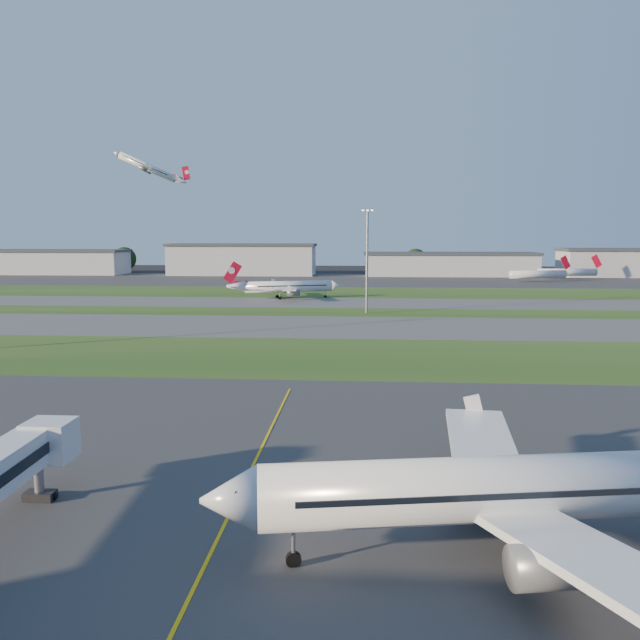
# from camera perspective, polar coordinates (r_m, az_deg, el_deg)

# --- Properties ---
(ground) EXTENTS (700.00, 700.00, 0.00)m
(ground) POSITION_cam_1_polar(r_m,az_deg,el_deg) (52.65, -12.35, -14.13)
(ground) COLOR black
(ground) RESTS_ON ground
(apron_near) EXTENTS (300.00, 70.00, 0.01)m
(apron_near) POSITION_cam_1_polar(r_m,az_deg,el_deg) (52.65, -12.35, -14.12)
(apron_near) COLOR #333335
(apron_near) RESTS_ON ground
(grass_strip_a) EXTENTS (300.00, 34.00, 0.01)m
(grass_strip_a) POSITION_cam_1_polar(r_m,az_deg,el_deg) (101.70, -4.11, -3.27)
(grass_strip_a) COLOR #214316
(grass_strip_a) RESTS_ON ground
(taxiway_a) EXTENTS (300.00, 32.00, 0.01)m
(taxiway_a) POSITION_cam_1_polar(r_m,az_deg,el_deg) (133.98, -2.12, -0.57)
(taxiway_a) COLOR #515154
(taxiway_a) RESTS_ON ground
(grass_strip_b) EXTENTS (300.00, 18.00, 0.01)m
(grass_strip_b) POSITION_cam_1_polar(r_m,az_deg,el_deg) (158.64, -1.15, 0.74)
(grass_strip_b) COLOR #214316
(grass_strip_b) RESTS_ON ground
(taxiway_b) EXTENTS (300.00, 26.00, 0.01)m
(taxiway_b) POSITION_cam_1_polar(r_m,az_deg,el_deg) (180.41, -0.52, 1.60)
(taxiway_b) COLOR #515154
(taxiway_b) RESTS_ON ground
(grass_strip_c) EXTENTS (300.00, 40.00, 0.01)m
(grass_strip_c) POSITION_cam_1_polar(r_m,az_deg,el_deg) (213.16, 0.18, 2.56)
(grass_strip_c) COLOR #214316
(grass_strip_c) RESTS_ON ground
(apron_far) EXTENTS (400.00, 80.00, 0.01)m
(apron_far) POSITION_cam_1_polar(r_m,az_deg,el_deg) (272.86, 1.03, 3.71)
(apron_far) COLOR #333335
(apron_far) RESTS_ON ground
(yellow_line) EXTENTS (0.25, 60.00, 0.02)m
(yellow_line) POSITION_cam_1_polar(r_m,az_deg,el_deg) (51.53, -6.83, -14.50)
(yellow_line) COLOR gold
(yellow_line) RESTS_ON ground
(airliner_parked) EXTENTS (38.33, 32.26, 12.03)m
(airliner_parked) POSITION_cam_1_polar(r_m,az_deg,el_deg) (40.88, 17.93, -14.55)
(airliner_parked) COLOR white
(airliner_parked) RESTS_ON ground
(airliner_taxiing) EXTENTS (32.34, 27.26, 10.42)m
(airliner_taxiing) POSITION_cam_1_polar(r_m,az_deg,el_deg) (191.53, -2.99, 3.05)
(airliner_taxiing) COLOR white
(airliner_taxiing) RESTS_ON ground
(airliner_departing) EXTENTS (31.43, 26.47, 9.85)m
(airliner_departing) POSITION_cam_1_polar(r_m,az_deg,el_deg) (288.17, -15.45, 13.31)
(airliner_departing) COLOR white
(mini_jet_near) EXTENTS (27.60, 11.50, 9.48)m
(mini_jet_near) POSITION_cam_1_polar(r_m,az_deg,el_deg) (274.73, 19.33, 3.98)
(mini_jet_near) COLOR white
(mini_jet_near) RESTS_ON ground
(mini_jet_far) EXTENTS (28.60, 6.08, 9.48)m
(mini_jet_far) POSITION_cam_1_polar(r_m,az_deg,el_deg) (294.16, 21.68, 4.09)
(mini_jet_far) COLOR white
(mini_jet_far) RESTS_ON ground
(light_mast_centre) EXTENTS (3.20, 0.70, 25.80)m
(light_mast_centre) POSITION_cam_1_polar(r_m,az_deg,el_deg) (154.86, 4.33, 6.05)
(light_mast_centre) COLOR gray
(light_mast_centre) RESTS_ON ground
(hangar_far_west) EXTENTS (91.80, 23.00, 12.20)m
(hangar_far_west) POSITION_cam_1_polar(r_m,az_deg,el_deg) (343.85, -24.60, 4.87)
(hangar_far_west) COLOR #ACAEB4
(hangar_far_west) RESTS_ON ground
(hangar_west) EXTENTS (71.40, 23.00, 15.20)m
(hangar_west) POSITION_cam_1_polar(r_m,az_deg,el_deg) (307.78, -7.11, 5.54)
(hangar_west) COLOR #ACAEB4
(hangar_west) RESTS_ON ground
(hangar_east) EXTENTS (81.60, 23.00, 11.20)m
(hangar_east) POSITION_cam_1_polar(r_m,az_deg,el_deg) (304.84, 11.75, 5.04)
(hangar_east) COLOR #ACAEB4
(hangar_east) RESTS_ON ground
(tree_west) EXTENTS (12.10, 12.10, 13.20)m
(tree_west) POSITION_cam_1_polar(r_m,az_deg,el_deg) (340.51, -17.45, 5.37)
(tree_west) COLOR black
(tree_west) RESTS_ON ground
(tree_mid_west) EXTENTS (9.90, 9.90, 10.80)m
(tree_mid_west) POSITION_cam_1_polar(r_m,az_deg,el_deg) (314.95, -2.23, 5.31)
(tree_mid_west) COLOR black
(tree_mid_west) RESTS_ON ground
(tree_mid_east) EXTENTS (11.55, 11.55, 12.60)m
(tree_mid_east) POSITION_cam_1_polar(r_m,az_deg,el_deg) (317.09, 8.72, 5.42)
(tree_mid_east) COLOR black
(tree_mid_east) RESTS_ON ground
(tree_east) EXTENTS (10.45, 10.45, 11.40)m
(tree_east) POSITION_cam_1_polar(r_m,az_deg,el_deg) (329.84, 21.90, 4.93)
(tree_east) COLOR black
(tree_east) RESTS_ON ground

